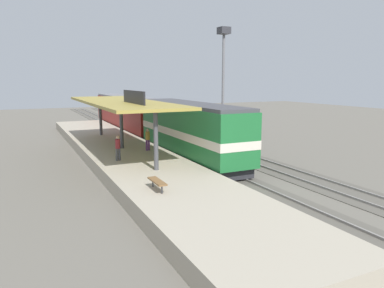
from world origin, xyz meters
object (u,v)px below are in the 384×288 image
Objects in this scene: passenger_carriage_single at (127,113)px; platform_bench at (157,182)px; light_mast at (223,60)px; person_walking at (118,147)px; person_waiting at (148,138)px; locomotive at (190,131)px.

platform_bench is at bearing -102.61° from passenger_carriage_single.
light_mast reaches higher than person_walking.
platform_bench is 0.99× the size of person_waiting.
platform_bench is at bearing -124.25° from locomotive.
person_walking is at bearing -139.27° from person_waiting.
locomotive reaches higher than platform_bench.
locomotive reaches higher than person_walking.
passenger_carriage_single is (0.00, 18.00, -0.10)m from locomotive.
passenger_carriage_single is at bearing 90.00° from locomotive.
passenger_carriage_single reaches higher than person_walking.
locomotive reaches higher than person_waiting.
light_mast is 18.04m from person_walking.
passenger_carriage_single reaches higher than person_waiting.
light_mast reaches higher than person_waiting.
passenger_carriage_single is (6.00, 26.81, 0.97)m from platform_bench.
person_waiting is (-3.03, 1.35, -0.56)m from locomotive.
person_waiting is 3.97m from person_walking.
person_walking is (-13.84, -9.55, -6.54)m from light_mast.
platform_bench is 0.99× the size of person_walking.
light_mast is at bearing 51.13° from platform_bench.
person_walking is (-6.04, -1.25, -0.56)m from locomotive.
passenger_carriage_single is 11.70× the size of person_waiting.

